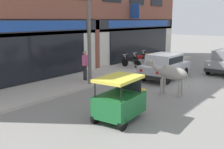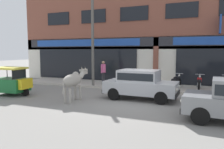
{
  "view_description": "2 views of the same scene",
  "coord_description": "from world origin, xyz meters",
  "px_view_note": "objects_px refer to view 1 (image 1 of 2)",
  "views": [
    {
      "loc": [
        -13.36,
        -6.46,
        3.36
      ],
      "look_at": [
        -3.68,
        1.0,
        0.8
      ],
      "focal_mm": 42.0,
      "sensor_mm": 36.0,
      "label": 1
    },
    {
      "loc": [
        3.01,
        -10.25,
        2.37
      ],
      "look_at": [
        -1.64,
        1.0,
        1.08
      ],
      "focal_mm": 35.0,
      "sensor_mm": 36.0,
      "label": 2
    }
  ],
  "objects_px": {
    "cow": "(170,73)",
    "motorcycle_0": "(131,62)",
    "car_0": "(165,65)",
    "motorcycle_1": "(142,60)",
    "motorcycle_2": "(150,57)",
    "pedestrian": "(85,62)",
    "auto_rickshaw": "(121,101)",
    "utility_pole": "(89,23)"
  },
  "relations": [
    {
      "from": "cow",
      "to": "motorcycle_0",
      "type": "height_order",
      "value": "cow"
    },
    {
      "from": "car_0",
      "to": "motorcycle_1",
      "type": "relative_size",
      "value": 2.01
    },
    {
      "from": "cow",
      "to": "motorcycle_2",
      "type": "distance_m",
      "value": 8.57
    },
    {
      "from": "motorcycle_2",
      "to": "pedestrian",
      "type": "bearing_deg",
      "value": -177.96
    },
    {
      "from": "car_0",
      "to": "pedestrian",
      "type": "bearing_deg",
      "value": 138.25
    },
    {
      "from": "auto_rickshaw",
      "to": "motorcycle_2",
      "type": "relative_size",
      "value": 1.12
    },
    {
      "from": "motorcycle_1",
      "to": "utility_pole",
      "type": "distance_m",
      "value": 7.1
    },
    {
      "from": "motorcycle_0",
      "to": "auto_rickshaw",
      "type": "bearing_deg",
      "value": -148.6
    },
    {
      "from": "cow",
      "to": "utility_pole",
      "type": "distance_m",
      "value": 4.65
    },
    {
      "from": "motorcycle_1",
      "to": "cow",
      "type": "bearing_deg",
      "value": -138.72
    },
    {
      "from": "car_0",
      "to": "pedestrian",
      "type": "relative_size",
      "value": 2.28
    },
    {
      "from": "cow",
      "to": "utility_pole",
      "type": "bearing_deg",
      "value": 104.51
    },
    {
      "from": "auto_rickshaw",
      "to": "pedestrian",
      "type": "height_order",
      "value": "pedestrian"
    },
    {
      "from": "motorcycle_1",
      "to": "pedestrian",
      "type": "height_order",
      "value": "pedestrian"
    },
    {
      "from": "motorcycle_1",
      "to": "pedestrian",
      "type": "distance_m",
      "value": 6.14
    },
    {
      "from": "car_0",
      "to": "motorcycle_2",
      "type": "bearing_deg",
      "value": 38.47
    },
    {
      "from": "motorcycle_0",
      "to": "pedestrian",
      "type": "relative_size",
      "value": 1.12
    },
    {
      "from": "auto_rickshaw",
      "to": "motorcycle_2",
      "type": "height_order",
      "value": "auto_rickshaw"
    },
    {
      "from": "cow",
      "to": "car_0",
      "type": "xyz_separation_m",
      "value": [
        2.8,
        1.65,
        -0.19
      ]
    },
    {
      "from": "motorcycle_2",
      "to": "pedestrian",
      "type": "height_order",
      "value": "pedestrian"
    },
    {
      "from": "cow",
      "to": "motorcycle_0",
      "type": "distance_m",
      "value": 6.42
    },
    {
      "from": "cow",
      "to": "motorcycle_1",
      "type": "xyz_separation_m",
      "value": [
        5.49,
        4.82,
        -0.49
      ]
    },
    {
      "from": "motorcycle_2",
      "to": "utility_pole",
      "type": "distance_m",
      "value": 8.49
    },
    {
      "from": "cow",
      "to": "motorcycle_0",
      "type": "bearing_deg",
      "value": 49.49
    },
    {
      "from": "cow",
      "to": "utility_pole",
      "type": "height_order",
      "value": "utility_pole"
    },
    {
      "from": "auto_rickshaw",
      "to": "motorcycle_0",
      "type": "xyz_separation_m",
      "value": [
        8.03,
        4.9,
        -0.15
      ]
    },
    {
      "from": "motorcycle_0",
      "to": "utility_pole",
      "type": "xyz_separation_m",
      "value": [
        -5.18,
        -0.89,
        2.69
      ]
    },
    {
      "from": "pedestrian",
      "to": "utility_pole",
      "type": "xyz_separation_m",
      "value": [
        -0.41,
        -0.72,
        2.09
      ]
    },
    {
      "from": "motorcycle_1",
      "to": "utility_pole",
      "type": "height_order",
      "value": "utility_pole"
    },
    {
      "from": "car_0",
      "to": "motorcycle_2",
      "type": "distance_m",
      "value": 5.33
    },
    {
      "from": "car_0",
      "to": "motorcycle_0",
      "type": "xyz_separation_m",
      "value": [
        1.36,
        3.21,
        -0.3
      ]
    },
    {
      "from": "pedestrian",
      "to": "utility_pole",
      "type": "height_order",
      "value": "utility_pole"
    },
    {
      "from": "motorcycle_0",
      "to": "pedestrian",
      "type": "bearing_deg",
      "value": -178.0
    },
    {
      "from": "auto_rickshaw",
      "to": "pedestrian",
      "type": "distance_m",
      "value": 5.77
    },
    {
      "from": "motorcycle_1",
      "to": "pedestrian",
      "type": "relative_size",
      "value": 1.13
    },
    {
      "from": "utility_pole",
      "to": "motorcycle_0",
      "type": "bearing_deg",
      "value": 9.75
    },
    {
      "from": "cow",
      "to": "pedestrian",
      "type": "relative_size",
      "value": 1.35
    },
    {
      "from": "motorcycle_0",
      "to": "utility_pole",
      "type": "bearing_deg",
      "value": -170.25
    },
    {
      "from": "motorcycle_0",
      "to": "motorcycle_1",
      "type": "distance_m",
      "value": 1.34
    },
    {
      "from": "pedestrian",
      "to": "cow",
      "type": "bearing_deg",
      "value": -82.56
    },
    {
      "from": "car_0",
      "to": "auto_rickshaw",
      "type": "xyz_separation_m",
      "value": [
        -6.67,
        -1.69,
        -0.15
      ]
    },
    {
      "from": "car_0",
      "to": "motorcycle_0",
      "type": "relative_size",
      "value": 2.04
    }
  ]
}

